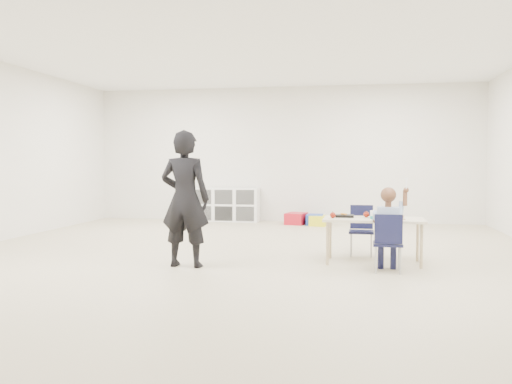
% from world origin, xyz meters
% --- Properties ---
extents(room, '(9.00, 9.02, 2.80)m').
position_xyz_m(room, '(0.00, 0.00, 1.40)').
color(room, '#BBAF90').
rests_on(room, ground).
extents(table, '(1.21, 0.63, 0.55)m').
position_xyz_m(table, '(1.65, -0.08, 0.28)').
color(table, beige).
rests_on(table, ground).
extents(chair_near, '(0.33, 0.31, 0.66)m').
position_xyz_m(chair_near, '(1.79, -0.60, 0.33)').
color(chair_near, black).
rests_on(chair_near, ground).
extents(chair_far, '(0.33, 0.31, 0.66)m').
position_xyz_m(chair_far, '(1.52, 0.44, 0.33)').
color(chair_far, black).
rests_on(chair_far, ground).
extents(child, '(0.45, 0.45, 1.03)m').
position_xyz_m(child, '(1.79, -0.60, 0.52)').
color(child, '#9DB4D4').
rests_on(child, chair_near).
extents(lunch_tray_near, '(0.22, 0.17, 0.03)m').
position_xyz_m(lunch_tray_near, '(1.72, -0.03, 0.56)').
color(lunch_tray_near, black).
rests_on(lunch_tray_near, table).
extents(lunch_tray_far, '(0.22, 0.17, 0.03)m').
position_xyz_m(lunch_tray_far, '(1.31, -0.01, 0.56)').
color(lunch_tray_far, black).
rests_on(lunch_tray_far, table).
extents(milk_carton, '(0.07, 0.07, 0.10)m').
position_xyz_m(milk_carton, '(1.64, -0.22, 0.60)').
color(milk_carton, white).
rests_on(milk_carton, table).
extents(bread_roll, '(0.09, 0.09, 0.07)m').
position_xyz_m(bread_roll, '(1.95, -0.16, 0.58)').
color(bread_roll, '#B28049').
rests_on(bread_roll, table).
extents(apple_near, '(0.07, 0.07, 0.07)m').
position_xyz_m(apple_near, '(1.57, 0.01, 0.58)').
color(apple_near, maroon).
rests_on(apple_near, table).
extents(apple_far, '(0.07, 0.07, 0.07)m').
position_xyz_m(apple_far, '(1.16, -0.14, 0.58)').
color(apple_far, maroon).
rests_on(apple_far, table).
extents(cubby_shelf, '(1.40, 0.40, 0.70)m').
position_xyz_m(cubby_shelf, '(-1.20, 4.28, 0.35)').
color(cubby_shelf, white).
rests_on(cubby_shelf, ground).
extents(adult, '(0.59, 0.40, 1.59)m').
position_xyz_m(adult, '(-0.53, -0.68, 0.80)').
color(adult, black).
rests_on(adult, ground).
extents(bin_red, '(0.45, 0.53, 0.23)m').
position_xyz_m(bin_red, '(0.31, 3.98, 0.11)').
color(bin_red, red).
rests_on(bin_red, ground).
extents(bin_yellow, '(0.40, 0.47, 0.20)m').
position_xyz_m(bin_yellow, '(0.79, 3.81, 0.10)').
color(bin_yellow, yellow).
rests_on(bin_yellow, ground).
extents(bin_blue, '(0.33, 0.42, 0.20)m').
position_xyz_m(bin_blue, '(0.68, 3.94, 0.10)').
color(bin_blue, '#173EAD').
rests_on(bin_blue, ground).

